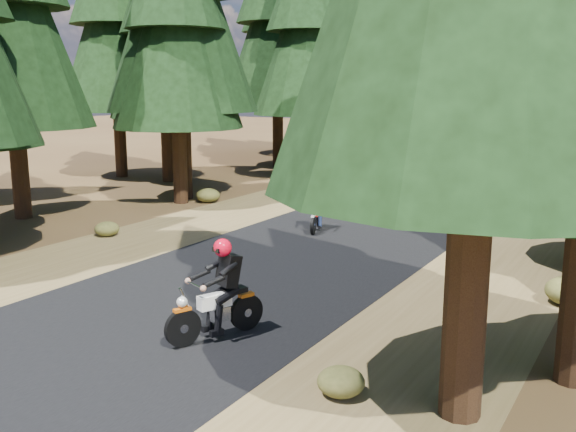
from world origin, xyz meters
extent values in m
plane|color=#472E19|center=(0.00, 0.00, 0.00)|extent=(120.00, 120.00, 0.00)
cube|color=black|center=(0.00, 5.00, 0.01)|extent=(6.00, 100.00, 0.01)
cube|color=brown|center=(-4.60, 5.00, 0.00)|extent=(3.20, 100.00, 0.01)
cube|color=brown|center=(4.60, 5.00, 0.00)|extent=(3.20, 100.00, 0.01)
cylinder|color=black|center=(5.66, -3.70, 2.92)|extent=(0.53, 0.53, 5.85)
cylinder|color=black|center=(-9.82, 1.53, 2.87)|extent=(0.53, 0.53, 5.73)
cone|color=black|center=(-9.82, 1.53, 6.45)|extent=(4.87, 4.87, 7.17)
cylinder|color=black|center=(-7.26, 6.17, 2.67)|extent=(0.51, 0.51, 5.34)
cone|color=black|center=(-7.26, 6.17, 6.01)|extent=(4.54, 4.54, 6.68)
cylinder|color=black|center=(-7.70, 6.96, 3.21)|extent=(0.56, 0.56, 6.43)
cylinder|color=black|center=(-11.13, 9.93, 2.78)|extent=(0.52, 0.52, 5.56)
cone|color=black|center=(-11.13, 9.93, 6.26)|extent=(4.73, 4.73, 6.95)
cylinder|color=black|center=(-6.35, 13.89, 2.86)|extent=(0.53, 0.53, 5.72)
cone|color=black|center=(-6.35, 13.89, 6.43)|extent=(4.86, 4.86, 7.15)
cylinder|color=black|center=(-9.76, 16.85, 3.18)|extent=(0.55, 0.55, 6.37)
cone|color=black|center=(-9.76, 16.85, 7.16)|extent=(5.41, 5.41, 7.96)
cylinder|color=black|center=(-7.00, 20.76, 2.82)|extent=(0.53, 0.53, 5.64)
cone|color=black|center=(-7.00, 20.76, 6.34)|extent=(4.79, 4.79, 7.05)
cylinder|color=black|center=(-10.86, 23.22, 2.72)|extent=(0.52, 0.52, 5.45)
cone|color=black|center=(-10.86, 23.22, 6.13)|extent=(4.63, 4.63, 6.81)
cone|color=black|center=(-10.86, 23.22, 8.58)|extent=(3.54, 3.54, 4.90)
cylinder|color=black|center=(-8.12, 27.46, 2.21)|extent=(0.48, 0.48, 4.42)
cone|color=black|center=(-8.12, 27.46, 4.97)|extent=(3.76, 3.76, 5.52)
cone|color=black|center=(-8.12, 27.46, 6.96)|extent=(2.87, 2.87, 3.98)
cone|color=black|center=(-8.12, 27.46, 8.95)|extent=(1.99, 1.99, 3.31)
cylinder|color=black|center=(-11.79, 32.77, 2.37)|extent=(0.49, 0.49, 4.75)
cone|color=black|center=(-11.79, 32.77, 5.34)|extent=(4.04, 4.04, 5.93)
cone|color=black|center=(-11.79, 32.77, 7.48)|extent=(3.09, 3.09, 4.27)
cone|color=black|center=(-11.79, 32.77, 9.61)|extent=(2.14, 2.14, 3.56)
cylinder|color=black|center=(-14.00, 10.00, 3.00)|extent=(0.54, 0.54, 6.00)
cone|color=black|center=(-14.00, 10.00, 6.75)|extent=(5.10, 5.10, 7.50)
cylinder|color=black|center=(-13.00, 22.00, 3.20)|extent=(0.56, 0.56, 6.40)
cone|color=black|center=(-13.00, 22.00, 7.20)|extent=(5.44, 5.44, 8.00)
cylinder|color=black|center=(-7.00, 37.00, 3.20)|extent=(0.56, 0.56, 6.40)
cone|color=black|center=(-7.00, 37.00, 7.20)|extent=(5.44, 5.44, 8.00)
cone|color=black|center=(-7.00, 37.00, 10.08)|extent=(4.16, 4.16, 5.76)
cylinder|color=black|center=(-10.00, 40.00, 3.40)|extent=(0.57, 0.57, 6.80)
cone|color=black|center=(-10.00, 40.00, 7.65)|extent=(5.78, 5.78, 8.50)
cone|color=black|center=(-10.00, 40.00, 10.71)|extent=(4.42, 4.42, 6.12)
cylinder|color=black|center=(-4.00, 43.00, 3.00)|extent=(0.54, 0.54, 6.00)
cone|color=black|center=(-4.00, 43.00, 6.75)|extent=(5.10, 5.10, 7.50)
cone|color=black|center=(-4.00, 43.00, 9.45)|extent=(3.90, 3.90, 5.40)
cylinder|color=black|center=(0.00, 46.00, 3.40)|extent=(0.57, 0.57, 6.80)
cone|color=black|center=(0.00, 46.00, 7.65)|extent=(5.78, 5.78, 8.50)
cone|color=black|center=(0.00, 46.00, 10.71)|extent=(4.42, 4.42, 6.12)
cylinder|color=black|center=(-13.00, 36.00, 2.80)|extent=(0.52, 0.52, 5.60)
cone|color=black|center=(-13.00, 36.00, 6.30)|extent=(4.76, 4.76, 7.00)
cone|color=black|center=(-13.00, 36.00, 8.82)|extent=(3.64, 3.64, 5.04)
ellipsoid|color=#474C1E|center=(-5.68, 1.12, 0.20)|extent=(0.68, 0.68, 0.41)
ellipsoid|color=#474C1E|center=(-6.24, 17.43, 0.30)|extent=(1.01, 1.01, 0.61)
ellipsoid|color=#474C1E|center=(-4.22, 12.28, 0.25)|extent=(0.84, 0.84, 0.50)
ellipsoid|color=#474C1E|center=(4.95, 10.54, 0.24)|extent=(0.81, 0.81, 0.49)
ellipsoid|color=#474C1E|center=(-6.49, 6.76, 0.25)|extent=(0.84, 0.84, 0.50)
ellipsoid|color=#474C1E|center=(6.26, 1.56, 0.27)|extent=(0.91, 0.91, 0.54)
ellipsoid|color=#474C1E|center=(4.12, -4.00, 0.20)|extent=(0.66, 0.66, 0.39)
cube|color=black|center=(1.44, -3.26, 1.14)|extent=(0.43, 0.35, 0.54)
sphere|color=red|center=(1.44, -3.26, 1.54)|extent=(0.39, 0.39, 0.30)
cube|color=black|center=(-0.95, 4.69, 0.96)|extent=(0.36, 0.28, 0.46)
sphere|color=black|center=(-0.95, 4.69, 1.29)|extent=(0.32, 0.32, 0.25)
camera|label=1|loc=(7.63, -11.31, 4.15)|focal=40.00mm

